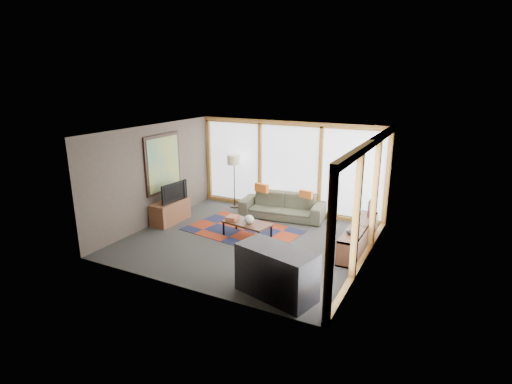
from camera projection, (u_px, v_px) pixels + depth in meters
The scene contains 17 objects.
ground at pixel (248, 240), 9.51m from camera, with size 5.50×5.50×0.00m, color #2B2B28.
room_envelope at pixel (278, 175), 9.34m from camera, with size 5.52×5.02×2.62m.
rug at pixel (243, 230), 10.12m from camera, with size 2.74×1.76×0.01m, color maroon.
sofa at pixel (282, 206), 10.99m from camera, with size 2.28×0.89×0.67m, color #393A2C.
pillow_left at pixel (262, 188), 11.09m from camera, with size 0.42×0.13×0.23m, color #CB6221.
pillow_right at pixel (306, 194), 10.54m from camera, with size 0.36×0.11×0.20m, color #CB6221.
floor_lamp at pixel (234, 181), 11.74m from camera, with size 0.40×0.40×1.58m, color black, non-canonical shape.
coffee_table at pixel (247, 230), 9.65m from camera, with size 1.15×0.58×0.38m, color #361F13, non-canonical shape.
book_stack at pixel (232, 218), 9.73m from camera, with size 0.25×0.31×0.10m, color brown.
vase at pixel (249, 219), 9.50m from camera, with size 0.24×0.24×0.20m, color beige.
bookshelf at pixel (358, 237), 8.99m from camera, with size 0.40×2.22×0.55m, color #361F13, non-canonical shape.
bowl_a at pixel (351, 232), 8.42m from camera, with size 0.20×0.20×0.10m, color black.
bowl_b at pixel (356, 227), 8.70m from camera, with size 0.16×0.16×0.08m, color black.
shelf_picture at pixel (370, 208), 9.50m from camera, with size 0.04×0.30×0.40m, color black.
tv_console at pixel (171, 211), 10.66m from camera, with size 0.49×1.17×0.58m, color brown.
television at pixel (172, 192), 10.49m from camera, with size 0.91×0.12×0.52m, color black.
bar_counter at pixel (276, 272), 7.01m from camera, with size 1.42×0.66×0.90m, color black.
Camera 1 is at (4.20, -7.75, 3.75)m, focal length 28.00 mm.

